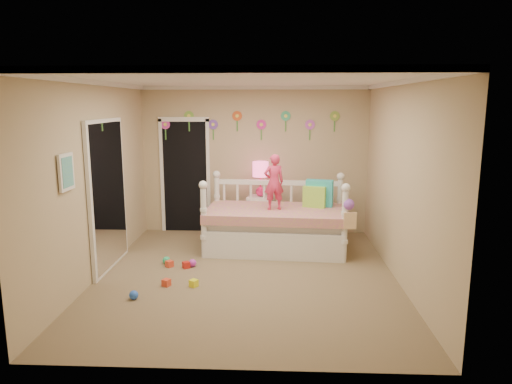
{
  "coord_description": "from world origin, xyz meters",
  "views": [
    {
      "loc": [
        0.38,
        -5.95,
        2.31
      ],
      "look_at": [
        0.1,
        0.6,
        1.05
      ],
      "focal_mm": 32.52,
      "sensor_mm": 36.0,
      "label": 1
    }
  ],
  "objects_px": {
    "child": "(274,182)",
    "nightstand": "(260,216)",
    "daybed": "(275,213)",
    "table_lamp": "(261,173)"
  },
  "relations": [
    {
      "from": "daybed",
      "to": "nightstand",
      "type": "height_order",
      "value": "daybed"
    },
    {
      "from": "nightstand",
      "to": "table_lamp",
      "type": "relative_size",
      "value": 1.19
    },
    {
      "from": "nightstand",
      "to": "table_lamp",
      "type": "xyz_separation_m",
      "value": [
        -0.0,
        -0.0,
        0.76
      ]
    },
    {
      "from": "daybed",
      "to": "table_lamp",
      "type": "height_order",
      "value": "table_lamp"
    },
    {
      "from": "daybed",
      "to": "nightstand",
      "type": "distance_m",
      "value": 0.8
    },
    {
      "from": "child",
      "to": "nightstand",
      "type": "bearing_deg",
      "value": -87.92
    },
    {
      "from": "child",
      "to": "daybed",
      "type": "bearing_deg",
      "value": -128.51
    },
    {
      "from": "nightstand",
      "to": "daybed",
      "type": "bearing_deg",
      "value": -60.47
    },
    {
      "from": "daybed",
      "to": "child",
      "type": "relative_size",
      "value": 2.53
    },
    {
      "from": "daybed",
      "to": "child",
      "type": "distance_m",
      "value": 0.51
    }
  ]
}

